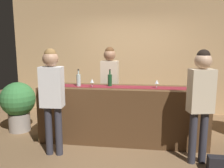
{
  "coord_description": "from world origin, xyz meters",
  "views": [
    {
      "loc": [
        0.36,
        -3.94,
        1.74
      ],
      "look_at": [
        -0.18,
        0.0,
        1.04
      ],
      "focal_mm": 37.12,
      "sensor_mm": 36.0,
      "label": 1
    }
  ],
  "objects_px": {
    "wine_bottle_clear": "(79,80)",
    "customer_sipping": "(201,95)",
    "wine_glass_near_customer": "(157,82)",
    "wine_glass_mid_counter": "(92,81)",
    "wine_bottle_green": "(110,80)",
    "potted_plant_tall": "(18,103)",
    "bartender": "(110,79)",
    "customer_browsing": "(52,91)",
    "handbag": "(218,164)"
  },
  "relations": [
    {
      "from": "customer_browsing",
      "to": "handbag",
      "type": "xyz_separation_m",
      "value": [
        2.42,
        -0.19,
        -0.92
      ]
    },
    {
      "from": "wine_bottle_green",
      "to": "potted_plant_tall",
      "type": "height_order",
      "value": "wine_bottle_green"
    },
    {
      "from": "wine_bottle_clear",
      "to": "customer_sipping",
      "type": "relative_size",
      "value": 0.18
    },
    {
      "from": "bartender",
      "to": "customer_browsing",
      "type": "distance_m",
      "value": 1.42
    },
    {
      "from": "wine_bottle_clear",
      "to": "wine_glass_mid_counter",
      "type": "relative_size",
      "value": 2.1
    },
    {
      "from": "wine_bottle_green",
      "to": "wine_glass_near_customer",
      "type": "xyz_separation_m",
      "value": [
        0.81,
        -0.07,
        -0.01
      ]
    },
    {
      "from": "wine_glass_mid_counter",
      "to": "customer_sipping",
      "type": "xyz_separation_m",
      "value": [
        1.69,
        -0.55,
        -0.07
      ]
    },
    {
      "from": "bartender",
      "to": "handbag",
      "type": "relative_size",
      "value": 5.98
    },
    {
      "from": "bartender",
      "to": "potted_plant_tall",
      "type": "distance_m",
      "value": 1.88
    },
    {
      "from": "potted_plant_tall",
      "to": "wine_glass_mid_counter",
      "type": "bearing_deg",
      "value": -10.51
    },
    {
      "from": "wine_glass_near_customer",
      "to": "bartender",
      "type": "height_order",
      "value": "bartender"
    },
    {
      "from": "wine_bottle_green",
      "to": "customer_sipping",
      "type": "distance_m",
      "value": 1.55
    },
    {
      "from": "customer_browsing",
      "to": "wine_bottle_clear",
      "type": "bearing_deg",
      "value": 66.23
    },
    {
      "from": "wine_glass_mid_counter",
      "to": "customer_sipping",
      "type": "relative_size",
      "value": 0.09
    },
    {
      "from": "bartender",
      "to": "customer_sipping",
      "type": "distance_m",
      "value": 1.9
    },
    {
      "from": "wine_bottle_green",
      "to": "customer_browsing",
      "type": "bearing_deg",
      "value": -138.26
    },
    {
      "from": "wine_bottle_clear",
      "to": "handbag",
      "type": "height_order",
      "value": "wine_bottle_clear"
    },
    {
      "from": "wine_bottle_green",
      "to": "customer_sipping",
      "type": "xyz_separation_m",
      "value": [
        1.39,
        -0.67,
        -0.08
      ]
    },
    {
      "from": "wine_bottle_green",
      "to": "wine_glass_near_customer",
      "type": "bearing_deg",
      "value": -4.58
    },
    {
      "from": "potted_plant_tall",
      "to": "customer_sipping",
      "type": "bearing_deg",
      "value": -14.52
    },
    {
      "from": "customer_browsing",
      "to": "handbag",
      "type": "relative_size",
      "value": 5.96
    },
    {
      "from": "wine_glass_near_customer",
      "to": "handbag",
      "type": "height_order",
      "value": "wine_glass_near_customer"
    },
    {
      "from": "bartender",
      "to": "wine_glass_mid_counter",
      "type": "bearing_deg",
      "value": 74.11
    },
    {
      "from": "bartender",
      "to": "potted_plant_tall",
      "type": "xyz_separation_m",
      "value": [
        -1.79,
        -0.36,
        -0.46
      ]
    },
    {
      "from": "wine_bottle_clear",
      "to": "handbag",
      "type": "xyz_separation_m",
      "value": [
        2.17,
        -0.81,
        -0.99
      ]
    },
    {
      "from": "wine_glass_near_customer",
      "to": "bartender",
      "type": "bearing_deg",
      "value": 146.17
    },
    {
      "from": "wine_glass_near_customer",
      "to": "wine_bottle_green",
      "type": "bearing_deg",
      "value": 175.42
    },
    {
      "from": "customer_sipping",
      "to": "handbag",
      "type": "xyz_separation_m",
      "value": [
        0.23,
        -0.23,
        -0.91
      ]
    },
    {
      "from": "wine_bottle_green",
      "to": "handbag",
      "type": "height_order",
      "value": "wine_bottle_green"
    },
    {
      "from": "customer_browsing",
      "to": "wine_glass_mid_counter",
      "type": "bearing_deg",
      "value": 47.74
    },
    {
      "from": "customer_sipping",
      "to": "wine_bottle_clear",
      "type": "bearing_deg",
      "value": 150.17
    },
    {
      "from": "wine_glass_mid_counter",
      "to": "handbag",
      "type": "height_order",
      "value": "wine_glass_mid_counter"
    },
    {
      "from": "bartender",
      "to": "potted_plant_tall",
      "type": "relative_size",
      "value": 1.69
    },
    {
      "from": "wine_bottle_green",
      "to": "customer_sipping",
      "type": "relative_size",
      "value": 0.18
    },
    {
      "from": "wine_glass_near_customer",
      "to": "customer_sipping",
      "type": "height_order",
      "value": "customer_sipping"
    },
    {
      "from": "customer_sipping",
      "to": "potted_plant_tall",
      "type": "bearing_deg",
      "value": 152.46
    },
    {
      "from": "wine_bottle_green",
      "to": "customer_sipping",
      "type": "height_order",
      "value": "customer_sipping"
    },
    {
      "from": "bartender",
      "to": "potted_plant_tall",
      "type": "height_order",
      "value": "bartender"
    },
    {
      "from": "customer_sipping",
      "to": "wine_glass_mid_counter",
      "type": "bearing_deg",
      "value": 148.85
    },
    {
      "from": "wine_bottle_clear",
      "to": "bartender",
      "type": "height_order",
      "value": "bartender"
    },
    {
      "from": "bartender",
      "to": "wine_bottle_green",
      "type": "bearing_deg",
      "value": 101.07
    },
    {
      "from": "potted_plant_tall",
      "to": "handbag",
      "type": "relative_size",
      "value": 3.53
    },
    {
      "from": "customer_sipping",
      "to": "potted_plant_tall",
      "type": "height_order",
      "value": "customer_sipping"
    },
    {
      "from": "wine_bottle_green",
      "to": "wine_glass_mid_counter",
      "type": "distance_m",
      "value": 0.32
    },
    {
      "from": "bartender",
      "to": "handbag",
      "type": "height_order",
      "value": "bartender"
    },
    {
      "from": "wine_bottle_clear",
      "to": "wine_glass_near_customer",
      "type": "xyz_separation_m",
      "value": [
        1.36,
        0.02,
        -0.01
      ]
    },
    {
      "from": "customer_sipping",
      "to": "customer_browsing",
      "type": "height_order",
      "value": "customer_browsing"
    },
    {
      "from": "wine_glass_near_customer",
      "to": "wine_glass_mid_counter",
      "type": "height_order",
      "value": "same"
    },
    {
      "from": "wine_bottle_clear",
      "to": "bartender",
      "type": "bearing_deg",
      "value": 53.19
    },
    {
      "from": "wine_bottle_clear",
      "to": "wine_glass_mid_counter",
      "type": "bearing_deg",
      "value": -7.35
    }
  ]
}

